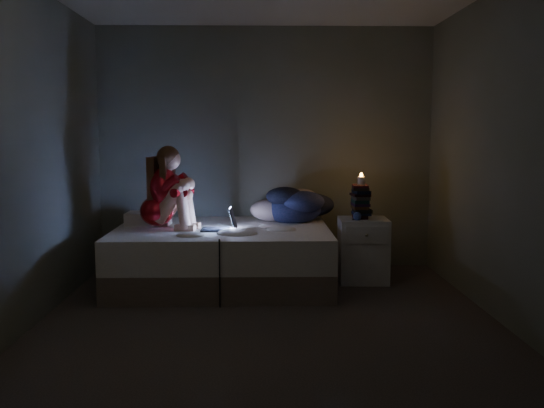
{
  "coord_description": "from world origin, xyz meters",
  "views": [
    {
      "loc": [
        -0.07,
        -4.62,
        1.46
      ],
      "look_at": [
        0.05,
        1.0,
        0.8
      ],
      "focal_mm": 39.52,
      "sensor_mm": 36.0,
      "label": 1
    }
  ],
  "objects_px": {
    "bed": "(223,256)",
    "phone": "(357,219)",
    "laptop": "(218,218)",
    "nightstand": "(363,250)",
    "candle": "(361,182)",
    "woman": "(156,187)"
  },
  "relations": [
    {
      "from": "bed",
      "to": "nightstand",
      "type": "distance_m",
      "value": 1.38
    },
    {
      "from": "laptop",
      "to": "nightstand",
      "type": "height_order",
      "value": "laptop"
    },
    {
      "from": "woman",
      "to": "nightstand",
      "type": "height_order",
      "value": "woman"
    },
    {
      "from": "bed",
      "to": "nightstand",
      "type": "bearing_deg",
      "value": 3.57
    },
    {
      "from": "bed",
      "to": "nightstand",
      "type": "xyz_separation_m",
      "value": [
        1.38,
        0.09,
        0.03
      ]
    },
    {
      "from": "bed",
      "to": "woman",
      "type": "height_order",
      "value": "woman"
    },
    {
      "from": "bed",
      "to": "phone",
      "type": "distance_m",
      "value": 1.36
    },
    {
      "from": "woman",
      "to": "phone",
      "type": "xyz_separation_m",
      "value": [
        1.93,
        0.1,
        -0.32
      ]
    },
    {
      "from": "laptop",
      "to": "nightstand",
      "type": "relative_size",
      "value": 0.51
    },
    {
      "from": "bed",
      "to": "woman",
      "type": "distance_m",
      "value": 0.92
    },
    {
      "from": "nightstand",
      "to": "candle",
      "type": "xyz_separation_m",
      "value": [
        -0.03,
        0.02,
        0.68
      ]
    },
    {
      "from": "phone",
      "to": "candle",
      "type": "bearing_deg",
      "value": 75.66
    },
    {
      "from": "bed",
      "to": "woman",
      "type": "xyz_separation_m",
      "value": [
        -0.62,
        -0.05,
        0.68
      ]
    },
    {
      "from": "nightstand",
      "to": "phone",
      "type": "bearing_deg",
      "value": -145.12
    },
    {
      "from": "bed",
      "to": "nightstand",
      "type": "height_order",
      "value": "nightstand"
    },
    {
      "from": "woman",
      "to": "candle",
      "type": "xyz_separation_m",
      "value": [
        1.97,
        0.16,
        0.03
      ]
    },
    {
      "from": "bed",
      "to": "phone",
      "type": "xyz_separation_m",
      "value": [
        1.31,
        0.04,
        0.36
      ]
    },
    {
      "from": "woman",
      "to": "bed",
      "type": "bearing_deg",
      "value": 17.17
    },
    {
      "from": "bed",
      "to": "laptop",
      "type": "height_order",
      "value": "laptop"
    },
    {
      "from": "candle",
      "to": "nightstand",
      "type": "bearing_deg",
      "value": -38.74
    },
    {
      "from": "laptop",
      "to": "phone",
      "type": "bearing_deg",
      "value": 11.58
    },
    {
      "from": "nightstand",
      "to": "bed",
      "type": "bearing_deg",
      "value": -174.61
    }
  ]
}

